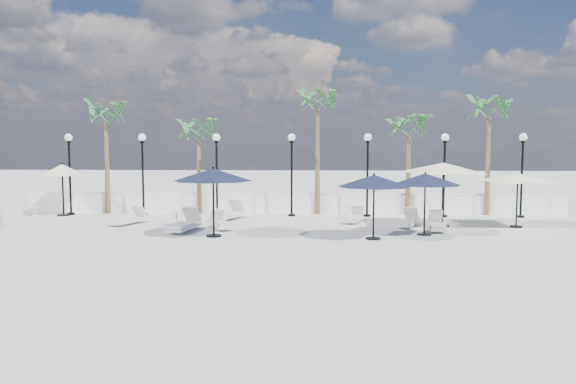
{
  "coord_description": "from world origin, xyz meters",
  "views": [
    {
      "loc": [
        1.03,
        -19.46,
        3.4
      ],
      "look_at": [
        0.03,
        2.24,
        1.5
      ],
      "focal_mm": 35.0,
      "sensor_mm": 36.0,
      "label": 1
    }
  ],
  "objects_px": {
    "lounger_4": "(184,225)",
    "lounger_5": "(408,221)",
    "lounger_3": "(221,223)",
    "lounger_1": "(227,214)",
    "parasol_cream_sq_b": "(444,163)",
    "parasol_cream_small": "(62,170)",
    "parasol_navy_mid": "(425,180)",
    "lounger_6": "(354,218)",
    "parasol_navy_right": "(374,181)",
    "lounger_2": "(128,219)",
    "lounger_7": "(437,225)",
    "parasol_navy_left": "(213,175)",
    "parasol_cream_sq_a": "(518,174)"
  },
  "relations": [
    {
      "from": "lounger_7",
      "to": "parasol_navy_mid",
      "type": "bearing_deg",
      "value": -117.0
    },
    {
      "from": "lounger_3",
      "to": "parasol_cream_small",
      "type": "relative_size",
      "value": 0.74
    },
    {
      "from": "parasol_navy_left",
      "to": "parasol_cream_sq_b",
      "type": "distance_m",
      "value": 9.32
    },
    {
      "from": "lounger_1",
      "to": "parasol_cream_small",
      "type": "xyz_separation_m",
      "value": [
        -7.92,
        1.15,
        1.86
      ]
    },
    {
      "from": "parasol_navy_left",
      "to": "parasol_cream_small",
      "type": "relative_size",
      "value": 1.16
    },
    {
      "from": "parasol_cream_sq_b",
      "to": "parasol_cream_small",
      "type": "relative_size",
      "value": 2.25
    },
    {
      "from": "lounger_6",
      "to": "parasol_navy_mid",
      "type": "xyz_separation_m",
      "value": [
        2.36,
        -3.15,
        1.85
      ]
    },
    {
      "from": "lounger_6",
      "to": "parasol_navy_right",
      "type": "xyz_separation_m",
      "value": [
        0.38,
        -4.16,
        1.85
      ]
    },
    {
      "from": "lounger_4",
      "to": "parasol_navy_right",
      "type": "relative_size",
      "value": 0.84
    },
    {
      "from": "lounger_2",
      "to": "parasol_cream_sq_a",
      "type": "height_order",
      "value": "parasol_cream_sq_a"
    },
    {
      "from": "lounger_3",
      "to": "parasol_cream_sq_a",
      "type": "distance_m",
      "value": 12.08
    },
    {
      "from": "lounger_6",
      "to": "lounger_7",
      "type": "height_order",
      "value": "lounger_7"
    },
    {
      "from": "lounger_1",
      "to": "lounger_6",
      "type": "distance_m",
      "value": 5.59
    },
    {
      "from": "parasol_navy_mid",
      "to": "parasol_cream_sq_b",
      "type": "bearing_deg",
      "value": 61.84
    },
    {
      "from": "lounger_7",
      "to": "parasol_cream_sq_a",
      "type": "relative_size",
      "value": 0.39
    },
    {
      "from": "lounger_4",
      "to": "lounger_5",
      "type": "distance_m",
      "value": 8.99
    },
    {
      "from": "lounger_2",
      "to": "lounger_7",
      "type": "height_order",
      "value": "lounger_2"
    },
    {
      "from": "lounger_3",
      "to": "lounger_4",
      "type": "height_order",
      "value": "lounger_4"
    },
    {
      "from": "lounger_4",
      "to": "lounger_3",
      "type": "bearing_deg",
      "value": 38.46
    },
    {
      "from": "lounger_3",
      "to": "parasol_cream_sq_b",
      "type": "bearing_deg",
      "value": -16.02
    },
    {
      "from": "parasol_cream_sq_b",
      "to": "parasol_cream_small",
      "type": "distance_m",
      "value": 17.22
    },
    {
      "from": "lounger_1",
      "to": "lounger_5",
      "type": "bearing_deg",
      "value": 10.7
    },
    {
      "from": "lounger_2",
      "to": "lounger_3",
      "type": "relative_size",
      "value": 1.05
    },
    {
      "from": "parasol_navy_mid",
      "to": "parasol_navy_right",
      "type": "height_order",
      "value": "parasol_navy_right"
    },
    {
      "from": "lounger_5",
      "to": "parasol_cream_small",
      "type": "height_order",
      "value": "parasol_cream_small"
    },
    {
      "from": "lounger_5",
      "to": "parasol_navy_left",
      "type": "xyz_separation_m",
      "value": [
        -7.46,
        -2.77,
        2.02
      ]
    },
    {
      "from": "lounger_2",
      "to": "parasol_cream_sq_b",
      "type": "distance_m",
      "value": 13.22
    },
    {
      "from": "parasol_navy_left",
      "to": "lounger_3",
      "type": "bearing_deg",
      "value": 91.67
    },
    {
      "from": "lounger_3",
      "to": "parasol_navy_mid",
      "type": "distance_m",
      "value": 8.08
    },
    {
      "from": "lounger_7",
      "to": "parasol_navy_right",
      "type": "height_order",
      "value": "parasol_navy_right"
    },
    {
      "from": "lounger_3",
      "to": "parasol_cream_sq_b",
      "type": "relative_size",
      "value": 0.33
    },
    {
      "from": "lounger_3",
      "to": "parasol_cream_sq_b",
      "type": "height_order",
      "value": "parasol_cream_sq_b"
    },
    {
      "from": "lounger_3",
      "to": "parasol_cream_sq_b",
      "type": "distance_m",
      "value": 9.29
    },
    {
      "from": "parasol_navy_left",
      "to": "lounger_4",
      "type": "bearing_deg",
      "value": 140.58
    },
    {
      "from": "lounger_4",
      "to": "lounger_5",
      "type": "bearing_deg",
      "value": 20.9
    },
    {
      "from": "lounger_3",
      "to": "lounger_5",
      "type": "distance_m",
      "value": 7.57
    },
    {
      "from": "parasol_navy_left",
      "to": "parasol_cream_small",
      "type": "height_order",
      "value": "parasol_navy_left"
    },
    {
      "from": "lounger_7",
      "to": "parasol_cream_small",
      "type": "relative_size",
      "value": 0.74
    },
    {
      "from": "lounger_1",
      "to": "lounger_2",
      "type": "xyz_separation_m",
      "value": [
        -3.94,
        -1.57,
        -0.03
      ]
    },
    {
      "from": "lounger_2",
      "to": "lounger_4",
      "type": "distance_m",
      "value": 3.25
    },
    {
      "from": "lounger_7",
      "to": "lounger_4",
      "type": "bearing_deg",
      "value": -169.87
    },
    {
      "from": "lounger_4",
      "to": "lounger_5",
      "type": "height_order",
      "value": "lounger_4"
    },
    {
      "from": "lounger_4",
      "to": "parasol_navy_left",
      "type": "xyz_separation_m",
      "value": [
        1.38,
        -1.13,
        1.98
      ]
    },
    {
      "from": "lounger_2",
      "to": "parasol_navy_mid",
      "type": "height_order",
      "value": "parasol_navy_mid"
    },
    {
      "from": "lounger_4",
      "to": "parasol_navy_mid",
      "type": "relative_size",
      "value": 0.84
    },
    {
      "from": "lounger_5",
      "to": "parasol_navy_right",
      "type": "distance_m",
      "value": 3.97
    },
    {
      "from": "lounger_4",
      "to": "parasol_navy_right",
      "type": "bearing_deg",
      "value": -1.01
    },
    {
      "from": "parasol_cream_sq_b",
      "to": "parasol_cream_small",
      "type": "height_order",
      "value": "parasol_cream_sq_b"
    },
    {
      "from": "lounger_1",
      "to": "lounger_4",
      "type": "distance_m",
      "value": 3.5
    },
    {
      "from": "lounger_1",
      "to": "parasol_navy_right",
      "type": "height_order",
      "value": "parasol_navy_right"
    }
  ]
}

